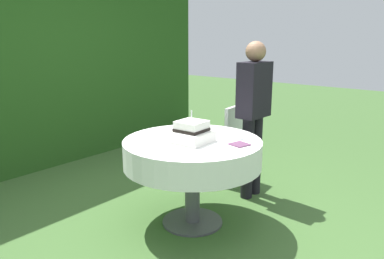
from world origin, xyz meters
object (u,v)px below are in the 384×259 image
serving_plate_far (238,138)px  garden_chair (226,135)px  wedding_cake (192,132)px  standing_person (254,109)px  napkin_stack (240,144)px  serving_plate_near (158,135)px  cake_table (192,154)px

serving_plate_far → garden_chair: (0.77, 0.65, -0.24)m
wedding_cake → garden_chair: (1.10, 0.39, -0.32)m
standing_person → serving_plate_far: bearing=-161.4°
napkin_stack → standing_person: standing_person is taller
wedding_cake → standing_person: size_ratio=0.20×
serving_plate_near → garden_chair: bearing=1.9°
cake_table → wedding_cake: (-0.04, -0.02, 0.20)m
cake_table → wedding_cake: wedding_cake is taller
cake_table → garden_chair: (1.05, 0.37, -0.11)m
standing_person → serving_plate_near: bearing=156.7°
cake_table → wedding_cake: size_ratio=3.73×
napkin_stack → serving_plate_far: bearing=36.2°
serving_plate_far → napkin_stack: size_ratio=0.80×
serving_plate_near → standing_person: bearing=-23.3°
wedding_cake → garden_chair: size_ratio=0.36×
cake_table → napkin_stack: 0.44m
serving_plate_far → napkin_stack: serving_plate_far is taller
garden_chair → serving_plate_near: bearing=-178.1°
serving_plate_far → garden_chair: garden_chair is taller
serving_plate_near → napkin_stack: 0.76m
serving_plate_near → serving_plate_far: 0.72m
serving_plate_far → garden_chair: size_ratio=0.12×
cake_table → wedding_cake: bearing=-149.7°
serving_plate_near → serving_plate_far: bearing=-58.3°
standing_person → wedding_cake: bearing=176.2°
napkin_stack → garden_chair: size_ratio=0.16×
serving_plate_near → napkin_stack: (0.22, -0.72, -0.00)m
garden_chair → standing_person: bearing=-112.2°
napkin_stack → garden_chair: (0.93, 0.76, -0.24)m
serving_plate_near → standing_person: size_ratio=0.08×
cake_table → garden_chair: 1.12m
wedding_cake → garden_chair: wedding_cake is taller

